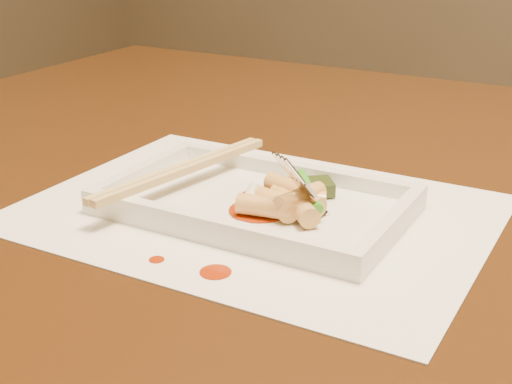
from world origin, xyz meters
The scene contains 26 objects.
table centered at (0.00, 0.00, 0.65)m, with size 1.40×0.90×0.75m.
placemat centered at (-0.09, -0.15, 0.75)m, with size 0.40×0.30×0.00m, color white.
sauce_splatter_a centered at (-0.06, -0.27, 0.75)m, with size 0.02×0.02×0.00m, color #992604.
sauce_splatter_b centered at (-0.11, -0.27, 0.75)m, with size 0.01×0.01×0.00m, color #992604.
plate_base centered at (-0.09, -0.15, 0.76)m, with size 0.26×0.16×0.01m, color white.
plate_rim_far centered at (-0.09, -0.08, 0.77)m, with size 0.26×0.01×0.01m, color white.
plate_rim_near centered at (-0.09, -0.23, 0.77)m, with size 0.26×0.01×0.01m, color white.
plate_rim_left centered at (-0.21, -0.15, 0.77)m, with size 0.01×0.14×0.01m, color white.
plate_rim_right centered at (0.03, -0.15, 0.77)m, with size 0.01×0.14×0.01m, color white.
veg_piece centered at (-0.06, -0.11, 0.77)m, with size 0.04×0.03×0.01m, color black.
scallion_white centered at (-0.09, -0.17, 0.77)m, with size 0.01×0.01×0.04m, color #EAEACC.
scallion_green centered at (-0.05, -0.13, 0.77)m, with size 0.01×0.01×0.09m, color #299417.
chopstick_a centered at (-0.17, -0.15, 0.78)m, with size 0.01×0.21×0.01m, color tan.
chopstick_b centered at (-0.16, -0.15, 0.78)m, with size 0.01×0.21×0.01m, color tan.
fork centered at (-0.02, -0.13, 0.83)m, with size 0.09×0.10×0.14m, color silver, non-canonical shape.
sauce_blob_0 centered at (-0.08, -0.14, 0.76)m, with size 0.06×0.06×0.00m, color #992604.
sauce_blob_1 centered at (-0.08, -0.16, 0.76)m, with size 0.05×0.05×0.00m, color #992604.
sauce_blob_2 centered at (-0.08, -0.17, 0.76)m, with size 0.05×0.05×0.00m, color #992604.
rice_cake_0 centered at (-0.05, -0.15, 0.77)m, with size 0.02×0.02×0.04m, color #E3BC6A.
rice_cake_1 centered at (-0.06, -0.16, 0.77)m, with size 0.02×0.02×0.05m, color #E3BC6A.
rice_cake_2 centered at (-0.04, -0.16, 0.78)m, with size 0.02×0.02×0.05m, color #E3BC6A.
rice_cake_3 centered at (-0.07, -0.18, 0.77)m, with size 0.02×0.02×0.05m, color #E3BC6A.
rice_cake_4 centered at (-0.04, -0.17, 0.77)m, with size 0.02×0.02×0.04m, color #E3BC6A.
rice_cake_5 centered at (-0.06, -0.14, 0.78)m, with size 0.02×0.02×0.04m, color #E3BC6A.
rice_cake_6 centered at (-0.05, -0.15, 0.77)m, with size 0.02×0.02×0.05m, color #E3BC6A.
rice_cake_7 centered at (-0.06, -0.17, 0.77)m, with size 0.02×0.02×0.04m, color #E3BC6A.
Camera 1 is at (0.19, -0.66, 1.00)m, focal length 50.00 mm.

